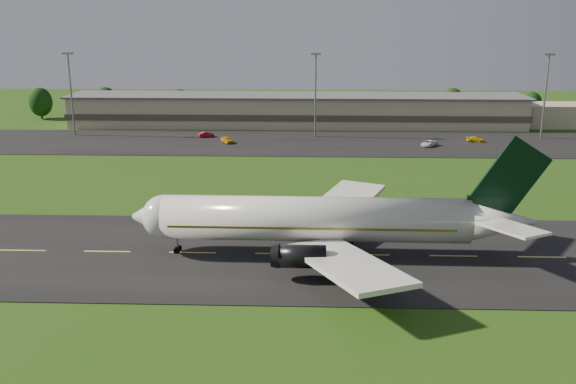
{
  "coord_description": "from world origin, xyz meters",
  "views": [
    {
      "loc": [
        3.87,
        -76.04,
        29.57
      ],
      "look_at": [
        0.89,
        8.0,
        6.0
      ],
      "focal_mm": 40.0,
      "sensor_mm": 36.0,
      "label": 1
    }
  ],
  "objects_px": {
    "light_mast_east": "(546,86)",
    "service_vehicle_b": "(206,135)",
    "airliner": "(322,220)",
    "service_vehicle_c": "(429,143)",
    "light_mast_centre": "(316,85)",
    "terminal": "(320,111)",
    "light_mast_west": "(70,84)",
    "service_vehicle_d": "(475,139)",
    "service_vehicle_a": "(227,140)"
  },
  "relations": [
    {
      "from": "service_vehicle_c",
      "to": "service_vehicle_d",
      "type": "relative_size",
      "value": 1.16
    },
    {
      "from": "light_mast_east",
      "to": "service_vehicle_c",
      "type": "xyz_separation_m",
      "value": [
        -29.02,
        -11.01,
        -11.97
      ]
    },
    {
      "from": "light_mast_west",
      "to": "service_vehicle_d",
      "type": "relative_size",
      "value": 4.91
    },
    {
      "from": "airliner",
      "to": "service_vehicle_a",
      "type": "distance_m",
      "value": 74.48
    },
    {
      "from": "light_mast_east",
      "to": "service_vehicle_d",
      "type": "xyz_separation_m",
      "value": [
        -17.11,
        -5.45,
        -12.04
      ]
    },
    {
      "from": "service_vehicle_a",
      "to": "terminal",
      "type": "bearing_deg",
      "value": 17.51
    },
    {
      "from": "light_mast_east",
      "to": "service_vehicle_c",
      "type": "distance_m",
      "value": 33.26
    },
    {
      "from": "terminal",
      "to": "service_vehicle_a",
      "type": "xyz_separation_m",
      "value": [
        -22.08,
        -24.87,
        -3.16
      ]
    },
    {
      "from": "light_mast_east",
      "to": "service_vehicle_b",
      "type": "distance_m",
      "value": 82.58
    },
    {
      "from": "light_mast_centre",
      "to": "service_vehicle_c",
      "type": "xyz_separation_m",
      "value": [
        25.98,
        -11.01,
        -11.97
      ]
    },
    {
      "from": "airliner",
      "to": "service_vehicle_c",
      "type": "xyz_separation_m",
      "value": [
        25.56,
        69.0,
        -3.89
      ]
    },
    {
      "from": "light_mast_centre",
      "to": "service_vehicle_a",
      "type": "xyz_separation_m",
      "value": [
        -20.68,
        -8.68,
        -11.91
      ]
    },
    {
      "from": "terminal",
      "to": "service_vehicle_a",
      "type": "height_order",
      "value": "terminal"
    },
    {
      "from": "light_mast_west",
      "to": "service_vehicle_b",
      "type": "bearing_deg",
      "value": -3.06
    },
    {
      "from": "light_mast_centre",
      "to": "service_vehicle_c",
      "type": "bearing_deg",
      "value": -22.96
    },
    {
      "from": "light_mast_west",
      "to": "light_mast_east",
      "type": "distance_m",
      "value": 115.0
    },
    {
      "from": "light_mast_east",
      "to": "service_vehicle_a",
      "type": "bearing_deg",
      "value": -173.46
    },
    {
      "from": "service_vehicle_c",
      "to": "airliner",
      "type": "bearing_deg",
      "value": -72.23
    },
    {
      "from": "light_mast_west",
      "to": "service_vehicle_d",
      "type": "height_order",
      "value": "light_mast_west"
    },
    {
      "from": "airliner",
      "to": "service_vehicle_b",
      "type": "bearing_deg",
      "value": 109.73
    },
    {
      "from": "service_vehicle_a",
      "to": "service_vehicle_c",
      "type": "bearing_deg",
      "value": -33.74
    },
    {
      "from": "terminal",
      "to": "service_vehicle_c",
      "type": "relative_size",
      "value": 30.08
    },
    {
      "from": "light_mast_east",
      "to": "service_vehicle_b",
      "type": "relative_size",
      "value": 5.33
    },
    {
      "from": "light_mast_centre",
      "to": "light_mast_east",
      "type": "height_order",
      "value": "same"
    },
    {
      "from": "service_vehicle_a",
      "to": "service_vehicle_b",
      "type": "distance_m",
      "value": 9.15
    },
    {
      "from": "airliner",
      "to": "service_vehicle_d",
      "type": "xyz_separation_m",
      "value": [
        37.47,
        74.56,
        -3.96
      ]
    },
    {
      "from": "light_mast_west",
      "to": "service_vehicle_c",
      "type": "xyz_separation_m",
      "value": [
        85.98,
        -11.01,
        -11.97
      ]
    },
    {
      "from": "light_mast_centre",
      "to": "light_mast_east",
      "type": "relative_size",
      "value": 1.0
    },
    {
      "from": "service_vehicle_d",
      "to": "terminal",
      "type": "bearing_deg",
      "value": 67.02
    },
    {
      "from": "service_vehicle_c",
      "to": "service_vehicle_b",
      "type": "bearing_deg",
      "value": -151.84
    },
    {
      "from": "service_vehicle_b",
      "to": "service_vehicle_c",
      "type": "height_order",
      "value": "service_vehicle_c"
    },
    {
      "from": "service_vehicle_b",
      "to": "airliner",
      "type": "bearing_deg",
      "value": 179.32
    },
    {
      "from": "terminal",
      "to": "service_vehicle_c",
      "type": "distance_m",
      "value": 36.8
    },
    {
      "from": "service_vehicle_a",
      "to": "service_vehicle_b",
      "type": "bearing_deg",
      "value": 100.14
    },
    {
      "from": "terminal",
      "to": "light_mast_west",
      "type": "distance_m",
      "value": 64.1
    },
    {
      "from": "service_vehicle_b",
      "to": "service_vehicle_c",
      "type": "relative_size",
      "value": 0.79
    },
    {
      "from": "service_vehicle_a",
      "to": "service_vehicle_d",
      "type": "bearing_deg",
      "value": -27.73
    },
    {
      "from": "service_vehicle_d",
      "to": "light_mast_east",
      "type": "bearing_deg",
      "value": -64.65
    },
    {
      "from": "light_mast_east",
      "to": "service_vehicle_b",
      "type": "height_order",
      "value": "light_mast_east"
    },
    {
      "from": "airliner",
      "to": "light_mast_west",
      "type": "distance_m",
      "value": 100.58
    },
    {
      "from": "terminal",
      "to": "light_mast_east",
      "type": "distance_m",
      "value": 56.67
    },
    {
      "from": "terminal",
      "to": "light_mast_centre",
      "type": "distance_m",
      "value": 18.45
    },
    {
      "from": "terminal",
      "to": "service_vehicle_d",
      "type": "distance_m",
      "value": 42.54
    },
    {
      "from": "service_vehicle_c",
      "to": "light_mast_west",
      "type": "bearing_deg",
      "value": -149.2
    },
    {
      "from": "light_mast_centre",
      "to": "service_vehicle_b",
      "type": "height_order",
      "value": "light_mast_centre"
    },
    {
      "from": "light_mast_centre",
      "to": "service_vehicle_b",
      "type": "xyz_separation_m",
      "value": [
        -26.69,
        -1.78,
        -12.01
      ]
    },
    {
      "from": "airliner",
      "to": "light_mast_east",
      "type": "relative_size",
      "value": 2.52
    },
    {
      "from": "light_mast_centre",
      "to": "service_vehicle_d",
      "type": "relative_size",
      "value": 4.91
    },
    {
      "from": "service_vehicle_d",
      "to": "light_mast_centre",
      "type": "bearing_deg",
      "value": 89.5
    },
    {
      "from": "service_vehicle_a",
      "to": "light_mast_east",
      "type": "bearing_deg",
      "value": -24.34
    }
  ]
}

